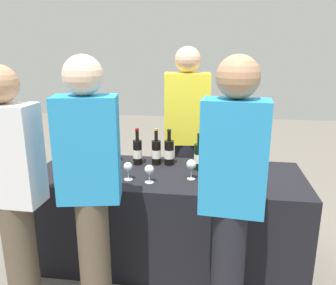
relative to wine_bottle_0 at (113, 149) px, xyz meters
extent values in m
plane|color=slate|center=(0.50, -0.19, -0.88)|extent=(12.00, 12.00, 0.00)
cube|color=black|center=(0.50, -0.19, -0.50)|extent=(2.11, 0.80, 0.76)
cylinder|color=black|center=(0.00, 0.00, 0.00)|extent=(0.08, 0.08, 0.23)
cylinder|color=black|center=(0.00, 0.00, 0.15)|extent=(0.03, 0.03, 0.07)
cylinder|color=gold|center=(0.00, 0.00, 0.19)|extent=(0.03, 0.03, 0.02)
cylinder|color=silver|center=(0.00, 0.00, -0.01)|extent=(0.08, 0.08, 0.08)
cylinder|color=black|center=(0.22, -0.02, -0.01)|extent=(0.07, 0.07, 0.21)
cylinder|color=black|center=(0.22, -0.02, 0.14)|extent=(0.03, 0.03, 0.09)
cylinder|color=maroon|center=(0.22, -0.02, 0.19)|extent=(0.03, 0.03, 0.02)
cylinder|color=silver|center=(0.22, -0.02, -0.02)|extent=(0.08, 0.08, 0.07)
cylinder|color=black|center=(0.38, 0.00, -0.01)|extent=(0.08, 0.08, 0.21)
cylinder|color=black|center=(0.38, 0.00, 0.13)|extent=(0.03, 0.03, 0.09)
cylinder|color=gold|center=(0.38, 0.00, 0.19)|extent=(0.03, 0.03, 0.02)
cylinder|color=silver|center=(0.38, 0.00, -0.02)|extent=(0.08, 0.08, 0.07)
cylinder|color=black|center=(0.48, 0.01, -0.01)|extent=(0.08, 0.08, 0.21)
cylinder|color=black|center=(0.48, 0.01, 0.13)|extent=(0.03, 0.03, 0.08)
cylinder|color=black|center=(0.48, 0.01, 0.18)|extent=(0.03, 0.03, 0.02)
cylinder|color=silver|center=(0.48, 0.01, -0.02)|extent=(0.08, 0.08, 0.07)
cylinder|color=black|center=(0.74, -0.07, -0.01)|extent=(0.07, 0.07, 0.21)
cylinder|color=black|center=(0.74, -0.07, 0.13)|extent=(0.03, 0.03, 0.07)
cylinder|color=black|center=(0.74, -0.07, 0.18)|extent=(0.03, 0.03, 0.02)
cylinder|color=silver|center=(0.74, -0.07, -0.02)|extent=(0.07, 0.07, 0.07)
cylinder|color=black|center=(0.97, -0.01, 0.00)|extent=(0.07, 0.07, 0.24)
cylinder|color=black|center=(0.97, -0.01, 0.16)|extent=(0.03, 0.03, 0.08)
cylinder|color=maroon|center=(0.97, -0.01, 0.21)|extent=(0.03, 0.03, 0.02)
cylinder|color=silver|center=(0.97, -0.01, -0.01)|extent=(0.07, 0.07, 0.08)
cylinder|color=black|center=(1.12, -0.03, 0.00)|extent=(0.07, 0.07, 0.23)
cylinder|color=black|center=(1.12, -0.03, 0.15)|extent=(0.03, 0.03, 0.08)
cylinder|color=gold|center=(1.12, -0.03, 0.20)|extent=(0.03, 0.03, 0.02)
cylinder|color=silver|center=(1.12, -0.03, -0.01)|extent=(0.07, 0.07, 0.08)
cylinder|color=silver|center=(-0.27, -0.33, -0.11)|extent=(0.06, 0.06, 0.00)
cylinder|color=silver|center=(-0.27, -0.33, -0.07)|extent=(0.01, 0.01, 0.08)
sphere|color=silver|center=(-0.27, -0.33, 0.00)|extent=(0.07, 0.07, 0.07)
cylinder|color=silver|center=(-0.03, -0.35, -0.11)|extent=(0.06, 0.06, 0.00)
cylinder|color=silver|center=(-0.03, -0.35, -0.08)|extent=(0.01, 0.01, 0.07)
sphere|color=silver|center=(-0.03, -0.35, -0.01)|extent=(0.07, 0.07, 0.07)
sphere|color=#590C19|center=(-0.03, -0.35, -0.03)|extent=(0.04, 0.04, 0.04)
cylinder|color=silver|center=(0.23, -0.37, -0.11)|extent=(0.06, 0.06, 0.00)
cylinder|color=silver|center=(0.23, -0.37, -0.08)|extent=(0.01, 0.01, 0.07)
sphere|color=silver|center=(0.23, -0.37, -0.01)|extent=(0.07, 0.07, 0.07)
cylinder|color=silver|center=(0.39, -0.40, -0.11)|extent=(0.07, 0.07, 0.00)
cylinder|color=silver|center=(0.39, -0.40, -0.08)|extent=(0.01, 0.01, 0.06)
sphere|color=silver|center=(0.39, -0.40, -0.02)|extent=(0.07, 0.07, 0.07)
sphere|color=#590C19|center=(0.39, -0.40, -0.03)|extent=(0.04, 0.04, 0.04)
cylinder|color=silver|center=(0.69, -0.29, -0.11)|extent=(0.06, 0.06, 0.00)
cylinder|color=silver|center=(0.69, -0.29, -0.07)|extent=(0.01, 0.01, 0.08)
sphere|color=silver|center=(0.69, -0.29, 0.00)|extent=(0.08, 0.08, 0.08)
sphere|color=#590C19|center=(0.69, -0.29, -0.01)|extent=(0.04, 0.04, 0.04)
cylinder|color=silver|center=(1.20, -0.40, -0.11)|extent=(0.06, 0.06, 0.00)
cylinder|color=silver|center=(1.20, -0.40, -0.08)|extent=(0.01, 0.01, 0.07)
sphere|color=silver|center=(1.20, -0.40, -0.01)|extent=(0.08, 0.08, 0.08)
cylinder|color=black|center=(0.60, 0.39, -0.45)|extent=(0.22, 0.22, 0.86)
cube|color=yellow|center=(0.60, 0.39, 0.30)|extent=(0.43, 0.27, 0.64)
sphere|color=#D8AD8C|center=(0.60, 0.39, 0.73)|extent=(0.23, 0.23, 0.23)
cylinder|color=brown|center=(-0.34, -0.94, -0.47)|extent=(0.20, 0.20, 0.81)
cube|color=silver|center=(-0.34, -0.94, 0.23)|extent=(0.37, 0.21, 0.61)
cylinder|color=brown|center=(0.13, -0.88, -0.46)|extent=(0.20, 0.20, 0.83)
cube|color=#268CCC|center=(0.13, -0.88, 0.27)|extent=(0.39, 0.27, 0.63)
sphere|color=beige|center=(0.13, -0.88, 0.70)|extent=(0.23, 0.23, 0.23)
cylinder|color=black|center=(0.96, -0.92, -0.46)|extent=(0.19, 0.19, 0.84)
cube|color=#268CCC|center=(0.96, -0.92, 0.27)|extent=(0.37, 0.23, 0.63)
sphere|color=tan|center=(0.96, -0.92, 0.70)|extent=(0.23, 0.23, 0.23)
cube|color=white|center=(1.13, 0.86, -0.44)|extent=(0.60, 0.13, 0.87)
camera|label=1|loc=(0.86, -2.71, 0.85)|focal=36.82mm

